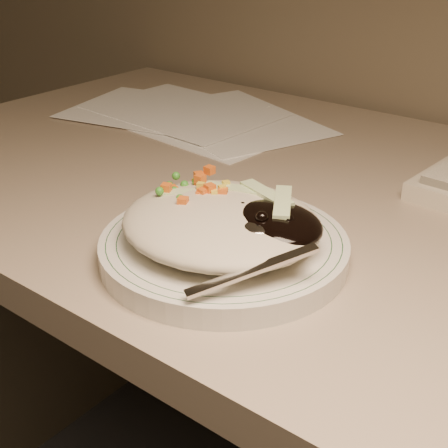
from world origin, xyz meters
The scene contains 5 objects.
desk centered at (0.00, 1.38, 0.54)m, with size 1.40×0.70×0.74m.
plate centered at (-0.05, 1.18, 0.75)m, with size 0.24×0.24×0.02m, color silver.
plate_rim centered at (-0.05, 1.18, 0.76)m, with size 0.23×0.23×0.00m.
meal centered at (-0.05, 1.18, 0.78)m, with size 0.21×0.19×0.05m.
papers centered at (-0.38, 1.51, 0.74)m, with size 0.46×0.33×0.00m.
Camera 1 is at (0.27, 0.77, 1.04)m, focal length 50.00 mm.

